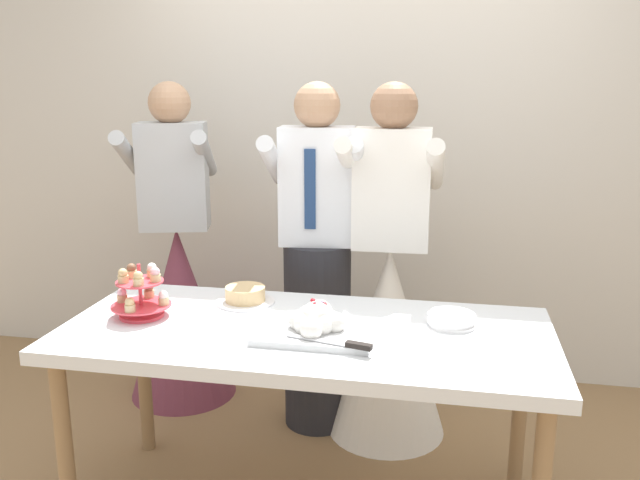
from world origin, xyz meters
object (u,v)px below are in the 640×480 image
dessert_table (305,347)px  plate_stack (451,319)px  person_guest (179,290)px  round_cake (245,296)px  person_bride (389,317)px  main_cake_tray (316,324)px  person_groom (317,278)px  cupcake_stand (141,294)px

dessert_table → plate_stack: 0.55m
dessert_table → person_guest: size_ratio=1.08×
round_cake → person_bride: (0.55, 0.47, -0.22)m
person_guest → person_bride: bearing=-9.3°
dessert_table → plate_stack: bearing=14.7°
main_cake_tray → person_bride: person_bride is taller
main_cake_tray → round_cake: (-0.35, 0.28, -0.01)m
person_groom → plate_stack: bearing=-42.7°
main_cake_tray → plate_stack: main_cake_tray is taller
plate_stack → round_cake: round_cake is taller
main_cake_tray → plate_stack: 0.51m
person_groom → round_cake: bearing=-112.5°
dessert_table → main_cake_tray: bearing=-45.8°
dessert_table → cupcake_stand: cupcake_stand is taller
dessert_table → person_bride: 0.75m
cupcake_stand → person_guest: (-0.23, 0.88, -0.28)m
main_cake_tray → round_cake: size_ratio=1.80×
plate_stack → dessert_table: bearing=-165.3°
person_groom → cupcake_stand: bearing=-127.6°
person_groom → person_bride: same height
plate_stack → person_bride: 0.67m
main_cake_tray → person_bride: 0.81m
person_bride → round_cake: bearing=-139.3°
plate_stack → round_cake: 0.83m
person_groom → person_guest: same height
person_groom → dessert_table: bearing=-82.1°
cupcake_stand → main_cake_tray: 0.70m
dessert_table → person_groom: size_ratio=1.08×
person_groom → person_bride: size_ratio=1.00×
person_groom → person_bride: (0.35, -0.02, -0.16)m
person_bride → person_guest: same height
cupcake_stand → person_groom: 0.91m
plate_stack → round_cake: (-0.83, 0.09, 0.01)m
plate_stack → person_guest: size_ratio=0.11×
dessert_table → person_guest: bearing=134.8°
cupcake_stand → person_groom: person_groom is taller
cupcake_stand → person_guest: 0.95m
plate_stack → person_groom: person_groom is taller
main_cake_tray → plate_stack: bearing=22.0°
plate_stack → person_groom: 0.86m
round_cake → person_guest: (-0.58, 0.65, -0.22)m
person_bride → person_guest: 1.14m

